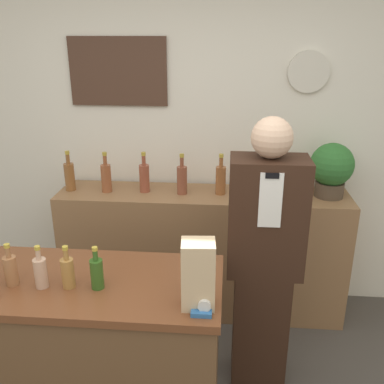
% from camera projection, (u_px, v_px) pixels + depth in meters
% --- Properties ---
extents(back_wall, '(5.20, 0.09, 2.70)m').
position_uv_depth(back_wall, '(188.00, 136.00, 3.31)').
color(back_wall, silver).
rests_on(back_wall, ground_plane).
extents(back_shelf, '(2.16, 0.44, 0.99)m').
position_uv_depth(back_shelf, '(202.00, 252.00, 3.34)').
color(back_shelf, '#8E6642').
rests_on(back_shelf, ground_plane).
extents(display_counter, '(1.26, 0.61, 0.97)m').
position_uv_depth(display_counter, '(101.00, 360.00, 2.25)').
color(display_counter, brown).
rests_on(display_counter, ground_plane).
extents(shopkeeper, '(0.43, 0.27, 1.70)m').
position_uv_depth(shopkeeper, '(264.00, 262.00, 2.50)').
color(shopkeeper, '#331E14').
rests_on(shopkeeper, ground_plane).
extents(potted_plant, '(0.31, 0.31, 0.39)m').
position_uv_depth(potted_plant, '(332.00, 168.00, 3.04)').
color(potted_plant, '#4C3D2D').
rests_on(potted_plant, back_shelf).
extents(paper_bag, '(0.15, 0.13, 0.31)m').
position_uv_depth(paper_bag, '(198.00, 274.00, 1.84)').
color(paper_bag, tan).
rests_on(paper_bag, display_counter).
extents(tape_dispenser, '(0.09, 0.06, 0.07)m').
position_uv_depth(tape_dispenser, '(202.00, 310.00, 1.83)').
color(tape_dispenser, '#2D66A8').
rests_on(tape_dispenser, display_counter).
extents(counter_bottle_1, '(0.06, 0.06, 0.22)m').
position_uv_depth(counter_bottle_1, '(11.00, 270.00, 2.02)').
color(counter_bottle_1, '#9B653E').
rests_on(counter_bottle_1, display_counter).
extents(counter_bottle_2, '(0.06, 0.06, 0.22)m').
position_uv_depth(counter_bottle_2, '(41.00, 272.00, 2.01)').
color(counter_bottle_2, tan).
rests_on(counter_bottle_2, display_counter).
extents(counter_bottle_3, '(0.06, 0.06, 0.22)m').
position_uv_depth(counter_bottle_3, '(68.00, 272.00, 2.01)').
color(counter_bottle_3, '#A07138').
rests_on(counter_bottle_3, display_counter).
extents(counter_bottle_4, '(0.06, 0.06, 0.22)m').
position_uv_depth(counter_bottle_4, '(97.00, 273.00, 2.00)').
color(counter_bottle_4, '#2F561D').
rests_on(counter_bottle_4, display_counter).
extents(shelf_bottle_0, '(0.07, 0.07, 0.30)m').
position_uv_depth(shelf_bottle_0, '(70.00, 176.00, 3.20)').
color(shelf_bottle_0, brown).
rests_on(shelf_bottle_0, back_shelf).
extents(shelf_bottle_1, '(0.07, 0.07, 0.30)m').
position_uv_depth(shelf_bottle_1, '(106.00, 177.00, 3.16)').
color(shelf_bottle_1, brown).
rests_on(shelf_bottle_1, back_shelf).
extents(shelf_bottle_2, '(0.07, 0.07, 0.30)m').
position_uv_depth(shelf_bottle_2, '(144.00, 177.00, 3.16)').
color(shelf_bottle_2, brown).
rests_on(shelf_bottle_2, back_shelf).
extents(shelf_bottle_3, '(0.07, 0.07, 0.30)m').
position_uv_depth(shelf_bottle_3, '(182.00, 179.00, 3.12)').
color(shelf_bottle_3, brown).
rests_on(shelf_bottle_3, back_shelf).
extents(shelf_bottle_4, '(0.07, 0.07, 0.30)m').
position_uv_depth(shelf_bottle_4, '(221.00, 179.00, 3.12)').
color(shelf_bottle_4, brown).
rests_on(shelf_bottle_4, back_shelf).
extents(shelf_bottle_5, '(0.07, 0.07, 0.30)m').
position_uv_depth(shelf_bottle_5, '(260.00, 181.00, 3.08)').
color(shelf_bottle_5, brown).
rests_on(shelf_bottle_5, back_shelf).
extents(shelf_bottle_6, '(0.07, 0.07, 0.30)m').
position_uv_depth(shelf_bottle_6, '(299.00, 181.00, 3.08)').
color(shelf_bottle_6, brown).
rests_on(shelf_bottle_6, back_shelf).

